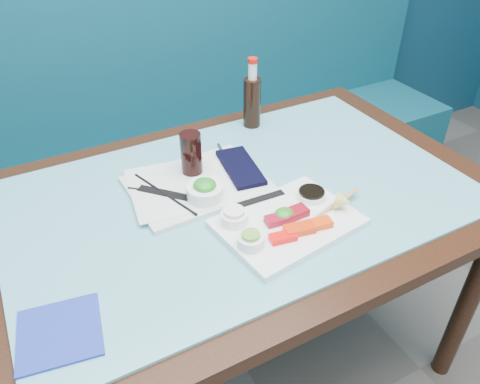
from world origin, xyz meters
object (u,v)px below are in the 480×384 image
booth_bench (151,165)px  dining_table (240,219)px  sashimi_plate (288,223)px  blue_napkin (59,333)px  cola_bottle_body (252,103)px  serving_tray (197,185)px  seaweed_bowl (205,192)px  cola_glass (191,153)px

booth_bench → dining_table: booth_bench is taller
booth_bench → sashimi_plate: bearing=-87.8°
booth_bench → blue_napkin: bearing=-115.9°
dining_table → cola_bottle_body: cola_bottle_body is taller
serving_tray → blue_napkin: serving_tray is taller
sashimi_plate → blue_napkin: size_ratio=2.14×
seaweed_bowl → cola_glass: bearing=81.3°
blue_napkin → cola_bottle_body: bearing=37.1°
seaweed_bowl → serving_tray: bearing=82.4°
booth_bench → dining_table: (0.00, -0.84, 0.29)m
cola_bottle_body → cola_glass: bearing=-148.0°
seaweed_bowl → cola_glass: 0.14m
cola_glass → cola_bottle_body: (0.30, 0.19, 0.01)m
seaweed_bowl → sashimi_plate: bearing=-52.8°
seaweed_bowl → cola_bottle_body: bearing=44.8°
cola_bottle_body → sashimi_plate: bearing=-109.8°
serving_tray → cola_glass: bearing=78.1°
dining_table → cola_glass: bearing=119.6°
sashimi_plate → cola_glass: bearing=103.1°
booth_bench → serving_tray: bearing=-96.7°
cola_bottle_body → dining_table: bearing=-124.0°
dining_table → blue_napkin: (-0.52, -0.24, 0.09)m
booth_bench → cola_glass: bearing=-96.5°
sashimi_plate → serving_tray: sashimi_plate is taller
serving_tray → cola_bottle_body: bearing=36.4°
booth_bench → sashimi_plate: (0.04, -1.01, 0.39)m
booth_bench → blue_napkin: (-0.52, -1.08, 0.39)m
cola_glass → blue_napkin: bearing=-139.7°
dining_table → seaweed_bowl: (-0.10, 0.01, 0.12)m
seaweed_bowl → cola_bottle_body: (0.32, 0.32, 0.05)m
booth_bench → seaweed_bowl: 0.93m
cola_glass → cola_bottle_body: size_ratio=0.74×
seaweed_bowl → blue_napkin: bearing=-149.9°
sashimi_plate → seaweed_bowl: (-0.14, 0.18, 0.02)m
booth_bench → blue_napkin: size_ratio=19.28×
sashimi_plate → dining_table: bearing=95.1°
cola_bottle_body → blue_napkin: size_ratio=1.05×
cola_bottle_body → blue_napkin: cola_bottle_body is taller
dining_table → sashimi_plate: bearing=-77.2°
dining_table → cola_glass: cola_glass is taller
seaweed_bowl → blue_napkin: size_ratio=0.62×
sashimi_plate → cola_glass: (-0.12, 0.31, 0.07)m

